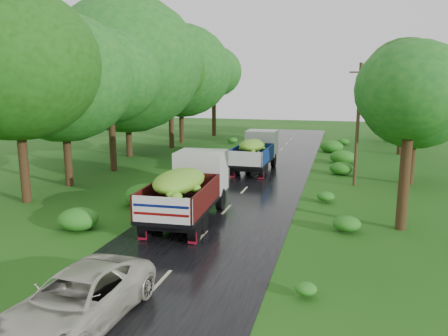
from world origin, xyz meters
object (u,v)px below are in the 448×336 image
(truck_near, at_px, (190,185))
(car, at_px, (77,300))
(truck_far, at_px, (256,149))
(utility_pole, at_px, (358,124))

(truck_near, bearing_deg, car, -91.67)
(truck_far, bearing_deg, car, -90.29)
(truck_near, distance_m, utility_pole, 11.58)
(truck_near, height_order, truck_far, truck_near)
(truck_near, bearing_deg, utility_pole, 47.35)
(car, bearing_deg, truck_far, 90.85)
(car, height_order, utility_pole, utility_pole)
(truck_near, relative_size, utility_pole, 0.94)
(truck_near, xyz_separation_m, truck_far, (0.77, 11.66, -0.10))
(truck_near, bearing_deg, truck_far, 83.43)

